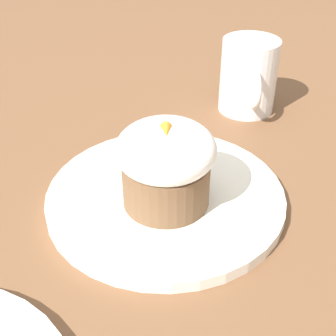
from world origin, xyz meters
The scene contains 5 objects.
ground_plane centered at (0.00, 0.00, 0.00)m, with size 4.00×4.00×0.00m, color brown.
dessert_plate centered at (0.00, 0.00, 0.01)m, with size 0.26×0.26×0.01m.
carrot_cake centered at (0.02, 0.00, 0.06)m, with size 0.10×0.10×0.10m.
spoon centered at (-0.02, 0.00, 0.02)m, with size 0.11×0.03×0.01m.
coffee_cup centered at (-0.21, 0.13, 0.05)m, with size 0.11×0.08×0.10m.
Camera 1 is at (0.40, -0.01, 0.33)m, focal length 50.00 mm.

